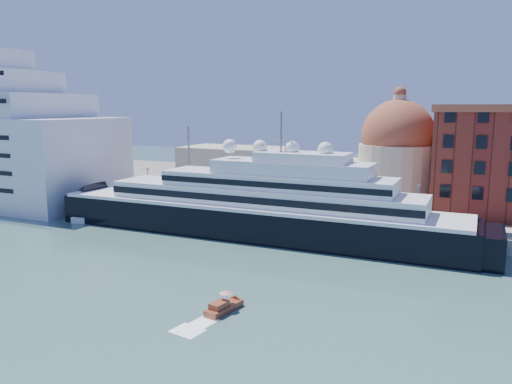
% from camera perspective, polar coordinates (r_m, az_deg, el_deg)
% --- Properties ---
extents(ground, '(400.00, 400.00, 0.00)m').
position_cam_1_polar(ground, '(78.60, -7.78, -8.74)').
color(ground, '#345A56').
rests_on(ground, ground).
extents(quay, '(180.00, 10.00, 2.50)m').
position_cam_1_polar(quay, '(107.50, 1.86, -2.92)').
color(quay, gray).
rests_on(quay, ground).
extents(land, '(260.00, 72.00, 2.00)m').
position_cam_1_polar(land, '(145.60, 8.04, 0.23)').
color(land, slate).
rests_on(land, ground).
extents(quay_fence, '(180.00, 0.10, 1.20)m').
position_cam_1_polar(quay_fence, '(103.05, 0.90, -2.42)').
color(quay_fence, slate).
rests_on(quay_fence, quay).
extents(superyacht, '(93.59, 12.97, 27.97)m').
position_cam_1_polar(superyacht, '(98.03, -2.06, -2.03)').
color(superyacht, black).
rests_on(superyacht, ground).
extents(service_barge, '(11.92, 6.58, 2.55)m').
position_cam_1_polar(service_barge, '(113.17, -17.34, -2.99)').
color(service_barge, white).
rests_on(service_barge, ground).
extents(water_taxi, '(2.87, 5.91, 2.69)m').
position_cam_1_polar(water_taxi, '(62.66, -3.77, -12.95)').
color(water_taxi, brown).
rests_on(water_taxi, ground).
extents(church, '(66.00, 18.00, 25.50)m').
position_cam_1_polar(church, '(126.04, 8.71, 3.29)').
color(church, beige).
rests_on(church, land).
extents(lamp_posts, '(120.80, 2.40, 18.00)m').
position_cam_1_polar(lamp_posts, '(109.84, -4.59, 1.88)').
color(lamp_posts, slate).
rests_on(lamp_posts, quay).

